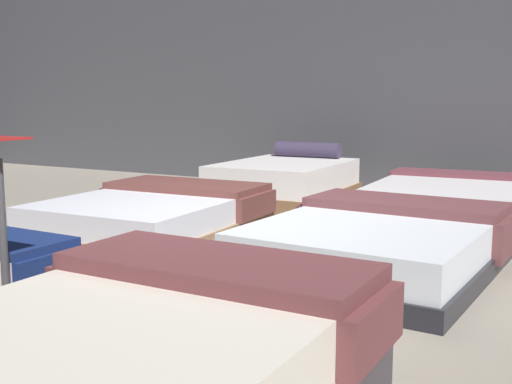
{
  "coord_description": "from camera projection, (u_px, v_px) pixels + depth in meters",
  "views": [
    {
      "loc": [
        2.61,
        -4.19,
        1.34
      ],
      "look_at": [
        0.07,
        0.35,
        0.57
      ],
      "focal_mm": 44.04,
      "sensor_mm": 36.0,
      "label": 1
    }
  ],
  "objects": [
    {
      "name": "bed_2",
      "position": [
        154.0,
        219.0,
        5.89
      ],
      "size": [
        1.71,
        2.11,
        0.5
      ],
      "rotation": [
        0.0,
        0.0,
        0.04
      ],
      "color": "#8D6D4C",
      "rests_on": "ground_plane"
    },
    {
      "name": "ground_plane",
      "position": [
        228.0,
        268.0,
        5.07
      ],
      "size": [
        18.0,
        18.0,
        0.02
      ],
      "primitive_type": "cube",
      "color": "gray"
    },
    {
      "name": "bed_3",
      "position": [
        378.0,
        244.0,
        4.92
      ],
      "size": [
        1.8,
        2.19,
        0.48
      ],
      "rotation": [
        0.0,
        0.0,
        -0.05
      ],
      "color": "#222228",
      "rests_on": "ground_plane"
    },
    {
      "name": "bed_5",
      "position": [
        447.0,
        199.0,
        7.23
      ],
      "size": [
        1.74,
        2.22,
        0.44
      ],
      "rotation": [
        0.0,
        0.0,
        0.04
      ],
      "color": "olive",
      "rests_on": "ground_plane"
    },
    {
      "name": "bed_4",
      "position": [
        285.0,
        182.0,
        8.22
      ],
      "size": [
        1.53,
        2.02,
        0.75
      ],
      "rotation": [
        0.0,
        0.0,
        0.03
      ],
      "color": "brown",
      "rests_on": "ground_plane"
    },
    {
      "name": "price_sign",
      "position": [
        5.0,
        276.0,
        3.17
      ],
      "size": [
        0.28,
        0.24,
        1.16
      ],
      "color": "#3F3F44",
      "rests_on": "ground_plane"
    },
    {
      "name": "showroom_back_wall",
      "position": [
        404.0,
        71.0,
        8.98
      ],
      "size": [
        18.0,
        0.06,
        3.5
      ],
      "primitive_type": "cube",
      "color": "#47474C",
      "rests_on": "ground_plane"
    },
    {
      "name": "bed_1",
      "position": [
        133.0,
        372.0,
        2.49
      ],
      "size": [
        1.63,
        2.01,
        0.6
      ],
      "rotation": [
        0.0,
        0.0,
        -0.0
      ],
      "color": "#302A31",
      "rests_on": "ground_plane"
    }
  ]
}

